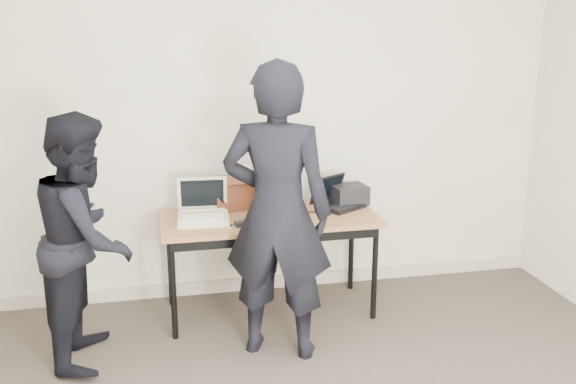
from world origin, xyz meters
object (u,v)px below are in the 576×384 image
object	(u,v)px
person_typist	(277,213)
leather_satchel	(239,192)
laptop_beige	(203,212)
laptop_right	(336,200)
person_observer	(86,239)
desk	(270,225)
equipment_box	(349,195)
laptop_center	(276,210)

from	to	relation	value
person_typist	leather_satchel	bearing A→B (deg)	-58.98
leather_satchel	person_typist	bearing A→B (deg)	-88.26
laptop_beige	laptop_right	size ratio (longest dim) A/B	0.88
person_typist	person_observer	distance (m)	1.17
desk	person_typist	world-z (taller)	person_typist
equipment_box	laptop_beige	bearing A→B (deg)	-170.85
laptop_right	leather_satchel	world-z (taller)	leather_satchel
desk	laptop_right	bearing A→B (deg)	14.46
person_typist	person_observer	xyz separation A→B (m)	(-1.14, 0.19, -0.15)
desk	equipment_box	bearing A→B (deg)	16.38
equipment_box	laptop_center	bearing A→B (deg)	-159.16
desk	equipment_box	size ratio (longest dim) A/B	6.18
person_observer	person_typist	bearing A→B (deg)	-93.87
desk	equipment_box	distance (m)	0.67
leather_satchel	desk	bearing A→B (deg)	-59.42
desk	laptop_right	world-z (taller)	laptop_right
person_typist	laptop_center	bearing A→B (deg)	-78.36
laptop_beige	leather_satchel	bearing A→B (deg)	40.68
equipment_box	desk	bearing A→B (deg)	-163.06
desk	person_typist	distance (m)	0.61
leather_satchel	person_typist	size ratio (longest dim) A/B	0.21
equipment_box	person_observer	xyz separation A→B (m)	(-1.82, -0.55, -0.02)
person_typist	equipment_box	bearing A→B (deg)	-111.04
person_typist	person_observer	size ratio (longest dim) A/B	1.20
desk	laptop_right	size ratio (longest dim) A/B	3.67
laptop_center	desk	bearing A→B (deg)	157.48
laptop_beige	person_observer	size ratio (longest dim) A/B	0.24
laptop_beige	equipment_box	bearing A→B (deg)	12.67
desk	laptop_center	bearing A→B (deg)	-40.46
laptop_beige	leather_satchel	size ratio (longest dim) A/B	0.95
laptop_beige	laptop_center	world-z (taller)	laptop_beige
leather_satchel	person_observer	xyz separation A→B (m)	(-1.01, -0.58, -0.08)
leather_satchel	person_observer	size ratio (longest dim) A/B	0.25
laptop_right	person_typist	xyz separation A→B (m)	(-0.57, -0.69, 0.15)
laptop_center	equipment_box	size ratio (longest dim) A/B	1.61
leather_satchel	person_observer	distance (m)	1.17
laptop_right	person_typist	size ratio (longest dim) A/B	0.22
laptop_center	laptop_right	xyz separation A→B (m)	(0.48, 0.17, -0.00)
laptop_beige	leather_satchel	world-z (taller)	laptop_beige
laptop_beige	person_observer	world-z (taller)	person_observer
laptop_center	person_observer	size ratio (longest dim) A/B	0.26
person_observer	laptop_beige	bearing A→B (deg)	-57.46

